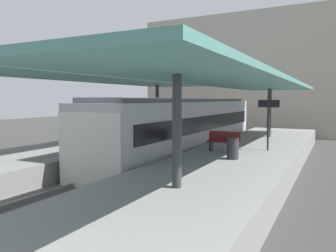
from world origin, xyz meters
TOP-DOWN VIEW (x-y plane):
  - ground_plane at (0.00, 0.00)m, footprint 80.00×80.00m
  - platform_left at (-3.80, 0.00)m, footprint 4.40×28.00m
  - platform_right at (3.80, 0.00)m, footprint 4.40×28.00m
  - track_ballast at (0.00, 0.00)m, footprint 3.20×28.00m
  - rail_near_side at (-0.72, 0.00)m, footprint 0.08×28.00m
  - rail_far_side at (0.72, 0.00)m, footprint 0.08×28.00m
  - commuter_train at (0.00, 4.13)m, footprint 2.78×15.98m
  - canopy_left at (-3.80, 1.40)m, footprint 4.18×21.00m
  - canopy_right at (3.80, 1.40)m, footprint 4.18×21.00m
  - platform_bench at (3.09, 1.22)m, footprint 1.40×0.41m
  - platform_sign at (4.72, 2.34)m, footprint 0.90×0.08m
  - litter_bin at (3.94, -0.38)m, footprint 0.44×0.44m
  - passenger_near_bench at (-3.42, 0.82)m, footprint 0.36×0.36m
  - station_building_backdrop at (-1.13, 20.00)m, footprint 18.00×6.00m

SIDE VIEW (x-z plane):
  - ground_plane at x=0.00m, z-range 0.00..0.00m
  - track_ballast at x=0.00m, z-range 0.00..0.20m
  - rail_near_side at x=-0.72m, z-range 0.20..0.34m
  - rail_far_side at x=0.72m, z-range 0.20..0.34m
  - platform_left at x=-3.80m, z-range 0.00..1.00m
  - platform_right at x=3.80m, z-range 0.00..1.00m
  - litter_bin at x=3.94m, z-range 1.00..1.80m
  - platform_bench at x=3.09m, z-range 1.03..1.89m
  - commuter_train at x=0.00m, z-range 0.18..3.28m
  - passenger_near_bench at x=-3.42m, z-range 1.03..2.76m
  - platform_sign at x=4.72m, z-range 1.52..3.73m
  - canopy_right at x=3.80m, z-range 2.40..5.42m
  - canopy_left at x=-3.80m, z-range 2.57..5.97m
  - station_building_backdrop at x=-1.13m, z-range 0.00..11.00m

